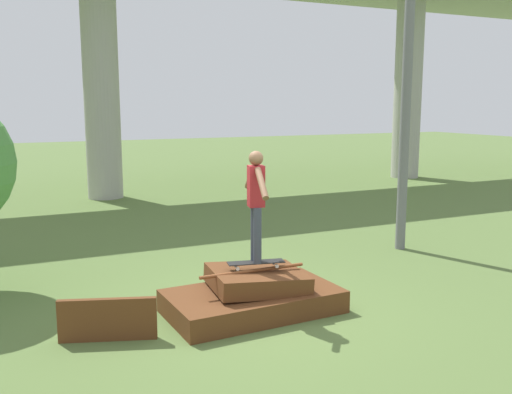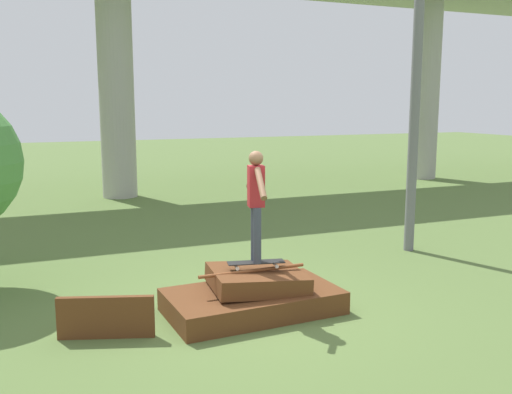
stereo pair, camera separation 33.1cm
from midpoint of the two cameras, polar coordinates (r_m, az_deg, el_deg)
The scene contains 6 objects.
ground_plane at distance 8.48m, azimuth 0.80°, elevation -11.42°, with size 80.00×80.00×0.00m, color #567038.
scrap_pile at distance 8.42m, azimuth 0.92°, elevation -9.81°, with size 2.51×1.46×0.65m.
scrap_plank_loose at distance 7.71m, azimuth -13.58°, elevation -11.63°, with size 1.20×0.49×0.56m.
skateboard at distance 8.32m, azimuth 1.15°, elevation -6.59°, with size 0.85×0.38×0.09m.
skater at distance 8.11m, azimuth 1.17°, elevation -0.15°, with size 0.33×1.18×1.61m.
utility_pole at distance 12.00m, azimuth 16.63°, elevation 14.12°, with size 1.30×0.20×7.92m.
Camera 2 is at (-3.03, -7.33, 3.01)m, focal length 40.00 mm.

